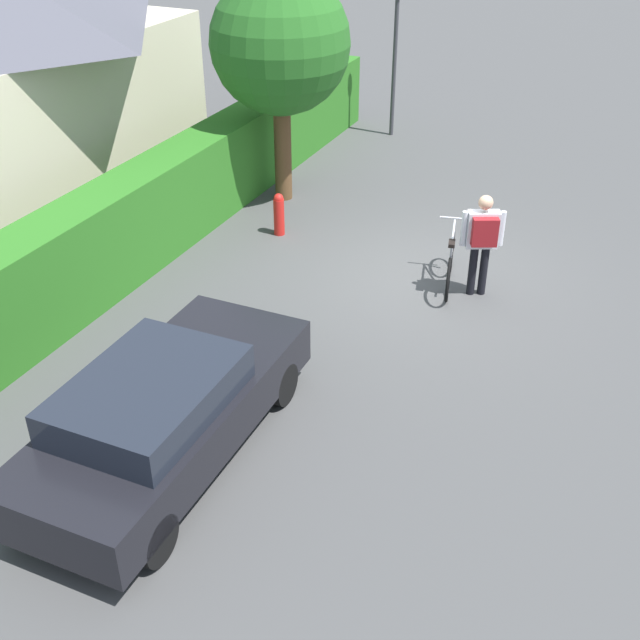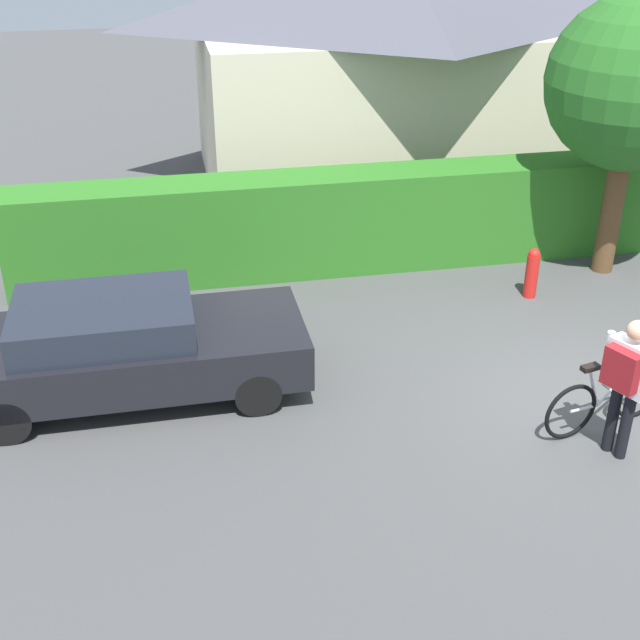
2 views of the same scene
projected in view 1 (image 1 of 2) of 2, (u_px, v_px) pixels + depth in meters
name	position (u px, v px, depth m)	size (l,w,h in m)	color
ground_plane	(425.00, 277.00, 13.48)	(60.00, 60.00, 0.00)	#474747
hedge_row	(186.00, 189.00, 14.70)	(14.96, 0.90, 1.63)	#2B6E20
parked_car_near	(164.00, 411.00, 9.26)	(4.32, 1.76, 1.31)	black
bicycle	(450.00, 263.00, 13.06)	(1.71, 0.58, 0.99)	black
person_rider	(482.00, 236.00, 12.44)	(0.49, 0.63, 1.71)	black
street_lamp	(396.00, 39.00, 18.60)	(0.28, 0.28, 3.46)	#38383D
tree_kerbside	(280.00, 45.00, 14.80)	(2.65, 2.65, 4.41)	brown
fire_hydrant	(279.00, 214.00, 14.71)	(0.20, 0.20, 0.81)	red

